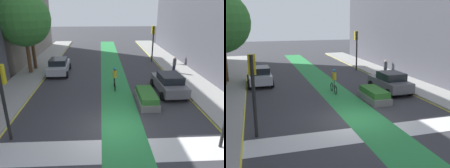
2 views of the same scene
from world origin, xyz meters
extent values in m
plane|color=#38383D|center=(0.00, 0.00, 0.00)|extent=(120.00, 120.00, 0.00)
cube|color=#2D8C47|center=(0.59, 0.00, 0.00)|extent=(2.40, 60.00, 0.01)
cube|color=silver|center=(0.00, -2.00, 0.00)|extent=(12.00, 1.80, 0.01)
cube|color=yellow|center=(-6.00, 0.00, 0.01)|extent=(0.16, 60.00, 0.01)
cube|color=yellow|center=(6.00, 0.00, 0.01)|extent=(0.16, 60.00, 0.01)
cylinder|color=black|center=(-5.32, -0.79, 1.98)|extent=(0.16, 0.16, 3.95)
cube|color=gold|center=(-5.32, -0.59, 3.48)|extent=(0.35, 0.28, 0.95)
sphere|color=#3F0A0A|center=(-5.32, -0.45, 3.78)|extent=(0.20, 0.20, 0.20)
sphere|color=#4C380C|center=(-5.32, -0.45, 3.48)|extent=(0.20, 0.20, 0.20)
sphere|color=#26D833|center=(-5.32, -0.45, 3.18)|extent=(0.20, 0.20, 0.20)
cylinder|color=black|center=(5.59, 14.59, 2.12)|extent=(0.16, 0.16, 4.25)
cube|color=gold|center=(5.59, 14.79, 3.77)|extent=(0.35, 0.28, 0.95)
sphere|color=#3F0A0A|center=(5.59, 14.93, 4.07)|extent=(0.20, 0.20, 0.20)
sphere|color=#4C380C|center=(5.59, 14.93, 3.77)|extent=(0.20, 0.20, 0.20)
sphere|color=#26D833|center=(5.59, 14.93, 3.47)|extent=(0.20, 0.20, 0.20)
cube|color=slate|center=(4.71, 5.00, 0.67)|extent=(1.89, 4.24, 0.70)
cube|color=black|center=(4.71, 4.80, 1.29)|extent=(1.64, 2.03, 0.55)
cylinder|color=black|center=(3.78, 6.45, 0.32)|extent=(0.23, 0.64, 0.64)
cylinder|color=black|center=(5.58, 6.49, 0.32)|extent=(0.23, 0.64, 0.64)
cylinder|color=black|center=(3.84, 3.51, 0.32)|extent=(0.23, 0.64, 0.64)
cylinder|color=black|center=(5.64, 3.55, 0.32)|extent=(0.23, 0.64, 0.64)
cube|color=#B2B7BF|center=(-4.84, 10.50, 0.67)|extent=(1.95, 4.26, 0.70)
cube|color=black|center=(-4.83, 10.30, 1.29)|extent=(1.67, 2.06, 0.55)
cylinder|color=black|center=(-5.79, 11.93, 0.32)|extent=(0.24, 0.65, 0.64)
cylinder|color=black|center=(-3.99, 12.00, 0.32)|extent=(0.24, 0.65, 0.64)
cylinder|color=black|center=(-5.68, 8.99, 0.32)|extent=(0.24, 0.65, 0.64)
cylinder|color=black|center=(-3.88, 9.06, 0.32)|extent=(0.24, 0.65, 0.64)
torus|color=black|center=(0.51, 6.57, 0.34)|extent=(0.06, 0.68, 0.68)
torus|color=black|center=(0.50, 5.52, 0.34)|extent=(0.06, 0.68, 0.68)
cylinder|color=black|center=(0.51, 6.04, 0.52)|extent=(0.07, 0.95, 0.06)
cylinder|color=black|center=(0.51, 5.89, 0.79)|extent=(0.05, 0.05, 0.50)
cylinder|color=gold|center=(0.51, 5.89, 1.31)|extent=(0.32, 0.32, 0.55)
sphere|color=#8C6647|center=(0.51, 5.89, 1.70)|extent=(0.22, 0.22, 0.22)
sphere|color=#268CCC|center=(0.51, 5.89, 1.74)|extent=(0.23, 0.23, 0.23)
cylinder|color=#262638|center=(6.72, 9.80, 0.52)|extent=(0.28, 0.28, 0.74)
cylinder|color=#3F3F47|center=(6.72, 9.80, 1.22)|extent=(0.34, 0.34, 0.66)
sphere|color=beige|center=(6.72, 9.80, 1.66)|extent=(0.21, 0.21, 0.21)
cube|color=slate|center=(2.59, 3.15, 0.23)|extent=(1.28, 3.03, 0.45)
cube|color=#33722D|center=(2.59, 3.15, 0.65)|extent=(1.15, 2.73, 0.40)
camera|label=1|loc=(-0.54, -10.36, 6.56)|focal=33.98mm
camera|label=2|loc=(-5.20, -13.79, 5.50)|focal=44.50mm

